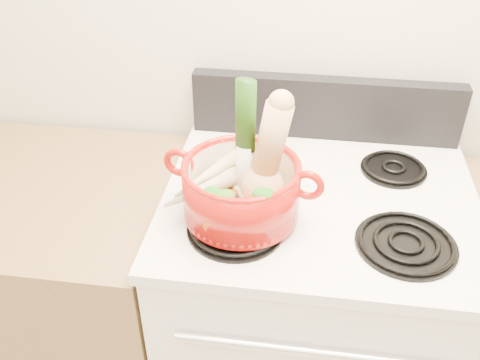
# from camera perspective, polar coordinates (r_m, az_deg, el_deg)

# --- Properties ---
(wall_back) EXTENTS (3.50, 0.02, 2.60)m
(wall_back) POSITION_cam_1_polar(r_m,az_deg,el_deg) (1.50, 10.04, 17.28)
(wall_back) COLOR beige
(wall_back) RESTS_ON floor
(stove_body) EXTENTS (0.76, 0.65, 0.92)m
(stove_body) POSITION_cam_1_polar(r_m,az_deg,el_deg) (1.69, 7.09, -15.13)
(stove_body) COLOR white
(stove_body) RESTS_ON floor
(cooktop) EXTENTS (0.78, 0.67, 0.03)m
(cooktop) POSITION_cam_1_polar(r_m,az_deg,el_deg) (1.36, 8.52, -2.17)
(cooktop) COLOR silver
(cooktop) RESTS_ON stove_body
(control_backsplash) EXTENTS (0.76, 0.05, 0.18)m
(control_backsplash) POSITION_cam_1_polar(r_m,az_deg,el_deg) (1.56, 9.07, 7.59)
(control_backsplash) COLOR black
(control_backsplash) RESTS_ON cooktop
(oven_handle) EXTENTS (0.60, 0.02, 0.02)m
(oven_handle) POSITION_cam_1_polar(r_m,az_deg,el_deg) (1.22, 7.53, -17.71)
(oven_handle) COLOR silver
(oven_handle) RESTS_ON stove_body
(burner_front_left) EXTENTS (0.22, 0.22, 0.02)m
(burner_front_left) POSITION_cam_1_polar(r_m,az_deg,el_deg) (1.22, -0.47, -5.04)
(burner_front_left) COLOR black
(burner_front_left) RESTS_ON cooktop
(burner_front_right) EXTENTS (0.22, 0.22, 0.02)m
(burner_front_right) POSITION_cam_1_polar(r_m,az_deg,el_deg) (1.24, 17.31, -6.42)
(burner_front_right) COLOR black
(burner_front_right) RESTS_ON cooktop
(burner_back_left) EXTENTS (0.17, 0.17, 0.02)m
(burner_back_left) POSITION_cam_1_polar(r_m,az_deg,el_deg) (1.46, 1.27, 2.49)
(burner_back_left) COLOR black
(burner_back_left) RESTS_ON cooktop
(burner_back_right) EXTENTS (0.17, 0.17, 0.02)m
(burner_back_right) POSITION_cam_1_polar(r_m,az_deg,el_deg) (1.48, 16.08, 1.26)
(burner_back_right) COLOR black
(burner_back_right) RESTS_ON cooktop
(dutch_oven) EXTENTS (0.31, 0.31, 0.13)m
(dutch_oven) POSITION_cam_1_polar(r_m,az_deg,el_deg) (1.21, 0.13, -1.03)
(dutch_oven) COLOR #9D100A
(dutch_oven) RESTS_ON burner_front_left
(pot_handle_left) EXTENTS (0.08, 0.03, 0.07)m
(pot_handle_left) POSITION_cam_1_polar(r_m,az_deg,el_deg) (1.23, -6.56, 1.89)
(pot_handle_left) COLOR #9D100A
(pot_handle_left) RESTS_ON dutch_oven
(pot_handle_right) EXTENTS (0.08, 0.03, 0.07)m
(pot_handle_right) POSITION_cam_1_polar(r_m,az_deg,el_deg) (1.16, 7.25, -0.54)
(pot_handle_right) COLOR #9D100A
(pot_handle_right) RESTS_ON dutch_oven
(squash) EXTENTS (0.18, 0.16, 0.27)m
(squash) POSITION_cam_1_polar(r_m,az_deg,el_deg) (1.17, 2.49, 2.76)
(squash) COLOR tan
(squash) RESTS_ON dutch_oven
(leek) EXTENTS (0.06, 0.06, 0.30)m
(leek) POSITION_cam_1_polar(r_m,az_deg,el_deg) (1.18, 0.58, 4.32)
(leek) COLOR beige
(leek) RESTS_ON dutch_oven
(ginger) EXTENTS (0.11, 0.10, 0.05)m
(ginger) POSITION_cam_1_polar(r_m,az_deg,el_deg) (1.29, 0.94, 0.67)
(ginger) COLOR tan
(ginger) RESTS_ON dutch_oven
(parsnip_0) EXTENTS (0.06, 0.24, 0.07)m
(parsnip_0) POSITION_cam_1_polar(r_m,az_deg,el_deg) (1.25, -2.66, -0.73)
(parsnip_0) COLOR beige
(parsnip_0) RESTS_ON dutch_oven
(parsnip_1) EXTENTS (0.07, 0.19, 0.05)m
(parsnip_1) POSITION_cam_1_polar(r_m,az_deg,el_deg) (1.24, -2.03, -0.43)
(parsnip_1) COLOR beige
(parsnip_1) RESTS_ON dutch_oven
(parsnip_2) EXTENTS (0.15, 0.20, 0.06)m
(parsnip_2) POSITION_cam_1_polar(r_m,az_deg,el_deg) (1.27, -1.30, 0.92)
(parsnip_2) COLOR beige
(parsnip_2) RESTS_ON dutch_oven
(parsnip_3) EXTENTS (0.19, 0.15, 0.06)m
(parsnip_3) POSITION_cam_1_polar(r_m,az_deg,el_deg) (1.21, -3.80, -0.78)
(parsnip_3) COLOR beige
(parsnip_3) RESTS_ON dutch_oven
(parsnip_4) EXTENTS (0.16, 0.18, 0.06)m
(parsnip_4) POSITION_cam_1_polar(r_m,az_deg,el_deg) (1.25, -3.43, 0.63)
(parsnip_4) COLOR beige
(parsnip_4) RESTS_ON dutch_oven
(carrot_0) EXTENTS (0.04, 0.17, 0.05)m
(carrot_0) POSITION_cam_1_polar(r_m,az_deg,el_deg) (1.19, -1.16, -3.04)
(carrot_0) COLOR #C65C09
(carrot_0) RESTS_ON dutch_oven
(carrot_1) EXTENTS (0.07, 0.14, 0.04)m
(carrot_1) POSITION_cam_1_polar(r_m,az_deg,el_deg) (1.18, -1.77, -3.16)
(carrot_1) COLOR #BD3209
(carrot_1) RESTS_ON dutch_oven
(carrot_2) EXTENTS (0.11, 0.19, 0.05)m
(carrot_2) POSITION_cam_1_polar(r_m,az_deg,el_deg) (1.20, 1.32, -2.05)
(carrot_2) COLOR #D75A0A
(carrot_2) RESTS_ON dutch_oven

